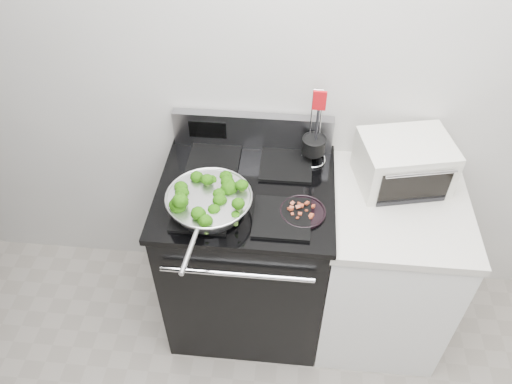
# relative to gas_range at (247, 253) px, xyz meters

# --- Properties ---
(back_wall) EXTENTS (4.00, 0.02, 2.70)m
(back_wall) POSITION_rel_gas_range_xyz_m (0.30, 0.34, 0.86)
(back_wall) COLOR silver
(back_wall) RESTS_ON ground
(gas_range) EXTENTS (0.79, 0.69, 1.13)m
(gas_range) POSITION_rel_gas_range_xyz_m (0.00, 0.00, 0.00)
(gas_range) COLOR black
(gas_range) RESTS_ON floor
(counter) EXTENTS (0.62, 0.68, 0.92)m
(counter) POSITION_rel_gas_range_xyz_m (0.68, -0.00, -0.03)
(counter) COLOR white
(counter) RESTS_ON floor
(skillet) EXTENTS (0.37, 0.58, 0.08)m
(skillet) POSITION_rel_gas_range_xyz_m (-0.14, -0.16, 0.52)
(skillet) COLOR silver
(skillet) RESTS_ON gas_range
(broccoli_pile) EXTENTS (0.29, 0.29, 0.10)m
(broccoli_pile) POSITION_rel_gas_range_xyz_m (-0.14, -0.16, 0.54)
(broccoli_pile) COLOR #0F3204
(broccoli_pile) RESTS_ON skillet
(bacon_plate) EXTENTS (0.20, 0.20, 0.04)m
(bacon_plate) POSITION_rel_gas_range_xyz_m (0.26, -0.13, 0.48)
(bacon_plate) COLOR black
(bacon_plate) RESTS_ON gas_range
(utensil_holder) EXTENTS (0.13, 0.13, 0.39)m
(utensil_holder) POSITION_rel_gas_range_xyz_m (0.29, 0.22, 0.53)
(utensil_holder) COLOR silver
(utensil_holder) RESTS_ON gas_range
(toaster_oven) EXTENTS (0.44, 0.37, 0.22)m
(toaster_oven) POSITION_rel_gas_range_xyz_m (0.69, 0.14, 0.54)
(toaster_oven) COLOR silver
(toaster_oven) RESTS_ON counter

